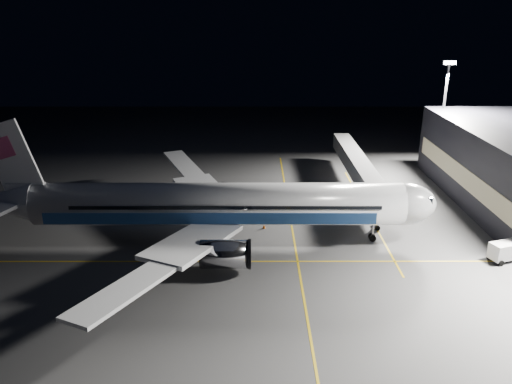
{
  "coord_description": "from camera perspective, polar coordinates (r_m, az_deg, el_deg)",
  "views": [
    {
      "loc": [
        4.8,
        -60.88,
        29.11
      ],
      "look_at": [
        4.86,
        2.61,
        6.0
      ],
      "focal_mm": 35.0,
      "sensor_mm": 36.0,
      "label": 1
    }
  ],
  "objects": [
    {
      "name": "baggage_tug",
      "position": [
        84.15,
        -3.72,
        0.36
      ],
      "size": [
        3.19,
        2.86,
        1.92
      ],
      "rotation": [
        0.0,
        0.0,
        -0.33
      ],
      "color": "black",
      "rests_on": "ground"
    },
    {
      "name": "safety_cone_a",
      "position": [
        80.65,
        -5.82,
        -1.06
      ],
      "size": [
        0.35,
        0.35,
        0.53
      ],
      "primitive_type": "cone",
      "color": "#EE5D0A",
      "rests_on": "ground"
    },
    {
      "name": "floodlight_mast_north",
      "position": [
        100.72,
        20.68,
        9.17
      ],
      "size": [
        2.4,
        0.68,
        20.7
      ],
      "color": "#59595E",
      "rests_on": "ground"
    },
    {
      "name": "safety_cone_c",
      "position": [
        80.7,
        -6.3,
        -1.02
      ],
      "size": [
        0.44,
        0.44,
        0.66
      ],
      "primitive_type": "cone",
      "color": "#EE5D0A",
      "rests_on": "ground"
    },
    {
      "name": "guide_line_main",
      "position": [
        67.68,
        4.38,
        -5.53
      ],
      "size": [
        0.25,
        80.0,
        0.01
      ],
      "primitive_type": "cube",
      "color": "gold",
      "rests_on": "ground"
    },
    {
      "name": "safety_cone_b",
      "position": [
        70.99,
        0.92,
        -3.92
      ],
      "size": [
        0.44,
        0.44,
        0.65
      ],
      "primitive_type": "cone",
      "color": "#EE5D0A",
      "rests_on": "ground"
    },
    {
      "name": "airliner",
      "position": [
        65.69,
        -5.18,
        -1.47
      ],
      "size": [
        61.48,
        54.22,
        16.64
      ],
      "color": "silver",
      "rests_on": "ground"
    },
    {
      "name": "service_truck",
      "position": [
        69.16,
        26.81,
        -6.0
      ],
      "size": [
        5.16,
        3.43,
        2.46
      ],
      "rotation": [
        0.0,
        0.0,
        0.34
      ],
      "color": "silver",
      "rests_on": "ground"
    },
    {
      "name": "jet_bridge",
      "position": [
        84.43,
        11.72,
        2.68
      ],
      "size": [
        3.6,
        34.4,
        6.3
      ],
      "color": "#B2B2B7",
      "rests_on": "ground"
    },
    {
      "name": "ground",
      "position": [
        67.65,
        -4.14,
        -5.54
      ],
      "size": [
        200.0,
        200.0,
        0.0
      ],
      "primitive_type": "plane",
      "color": "#4C4C4F",
      "rests_on": "ground"
    },
    {
      "name": "guide_line_cross",
      "position": [
        62.31,
        -4.51,
        -7.92
      ],
      "size": [
        70.0,
        0.25,
        0.01
      ],
      "primitive_type": "cube",
      "color": "gold",
      "rests_on": "ground"
    },
    {
      "name": "guide_line_side",
      "position": [
        78.53,
        12.61,
        -2.26
      ],
      "size": [
        0.25,
        40.0,
        0.01
      ],
      "primitive_type": "cube",
      "color": "gold",
      "rests_on": "ground"
    }
  ]
}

